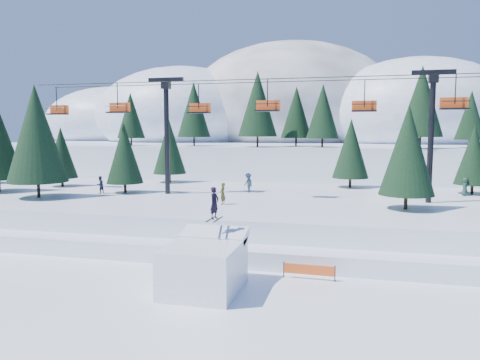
% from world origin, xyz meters
% --- Properties ---
extents(ground, '(160.00, 160.00, 0.00)m').
position_xyz_m(ground, '(0.00, 0.00, 0.00)').
color(ground, white).
rests_on(ground, ground).
extents(mid_shelf, '(70.00, 22.00, 2.50)m').
position_xyz_m(mid_shelf, '(0.00, 18.00, 1.25)').
color(mid_shelf, white).
rests_on(mid_shelf, ground).
extents(berm, '(70.00, 6.00, 1.10)m').
position_xyz_m(berm, '(0.00, 8.00, 0.55)').
color(berm, white).
rests_on(berm, ground).
extents(mountain_ridge, '(119.00, 60.58, 26.46)m').
position_xyz_m(mountain_ridge, '(-5.09, 73.33, 9.64)').
color(mountain_ridge, white).
rests_on(mountain_ridge, ground).
extents(jump_kicker, '(3.58, 4.88, 5.15)m').
position_xyz_m(jump_kicker, '(-0.04, 1.18, 1.32)').
color(jump_kicker, white).
rests_on(jump_kicker, ground).
extents(chairlift, '(46.84, 3.21, 10.28)m').
position_xyz_m(chairlift, '(0.60, 18.05, 9.32)').
color(chairlift, black).
rests_on(chairlift, mid_shelf).
extents(conifer_stand, '(64.76, 18.08, 9.51)m').
position_xyz_m(conifer_stand, '(1.29, 18.24, 6.94)').
color(conifer_stand, black).
rests_on(conifer_stand, mid_shelf).
extents(distant_skiers, '(32.42, 10.48, 1.77)m').
position_xyz_m(distant_skiers, '(-1.41, 19.20, 3.34)').
color(distant_skiers, '#4A4219').
rests_on(distant_skiers, mid_shelf).
extents(banner_near, '(2.86, 0.17, 0.90)m').
position_xyz_m(banner_near, '(4.99, 4.16, 0.54)').
color(banner_near, black).
rests_on(banner_near, ground).
extents(banner_far, '(2.74, 0.88, 0.90)m').
position_xyz_m(banner_far, '(9.27, 6.80, 0.54)').
color(banner_far, black).
rests_on(banner_far, ground).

